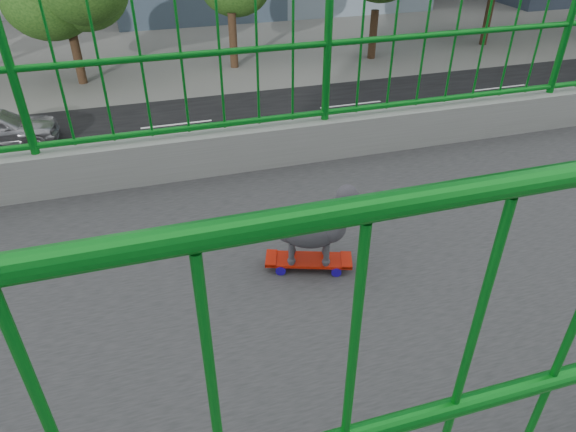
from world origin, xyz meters
The scene contains 6 objects.
road centered at (-13.00, 0.00, 0.01)m, with size 18.00×90.00×0.02m, color black.
railing centered at (0.00, 0.00, 7.21)m, with size 3.00×24.00×1.42m.
skateboard centered at (-0.12, -0.55, 7.05)m, with size 0.28×0.49×0.06m.
poodle centered at (-0.11, -0.52, 7.29)m, with size 0.31×0.48×0.42m.
car_1 centered at (-9.20, -2.24, 0.72)m, with size 1.52×4.36×1.44m, color #B90708.
car_6 centered at (-9.20, 10.94, 0.78)m, with size 2.59×5.62×1.56m, color white.
Camera 1 is at (1.96, -1.29, 8.80)m, focal length 32.08 mm.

